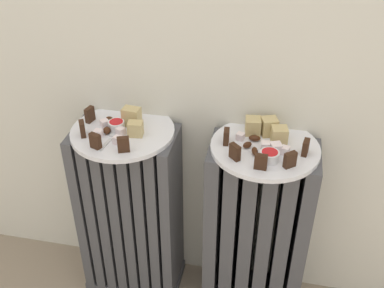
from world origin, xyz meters
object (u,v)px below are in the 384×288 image
radiator_left (131,215)px  jam_bowl_right (270,156)px  plate_left (123,132)px  jam_bowl_left (116,125)px  fork (110,140)px  plate_right (265,148)px  radiator_right (256,233)px

radiator_left → jam_bowl_right: 0.50m
plate_left → jam_bowl_left: 0.02m
radiator_left → fork: 0.31m
plate_left → jam_bowl_right: 0.39m
fork → plate_right: bearing=7.9°
radiator_left → jam_bowl_left: bearing=-179.3°
jam_bowl_right → plate_right: bearing=102.6°
plate_right → jam_bowl_left: jam_bowl_left is taller
radiator_right → jam_bowl_right: 0.32m
plate_left → fork: size_ratio=2.97×
radiator_right → plate_left: 0.47m
radiator_right → fork: size_ratio=6.18×
radiator_right → plate_left: bearing=180.0°
plate_right → jam_bowl_right: bearing=-77.4°
fork → jam_bowl_right: bearing=-0.9°
jam_bowl_right → fork: bearing=179.1°
jam_bowl_right → fork: size_ratio=0.51×
jam_bowl_right → fork: jam_bowl_right is taller
radiator_right → jam_bowl_right: jam_bowl_right is taller
plate_left → jam_bowl_right: jam_bowl_right is taller
plate_left → jam_bowl_left: size_ratio=6.34×
plate_left → jam_bowl_left: bearing=-179.3°
jam_bowl_left → jam_bowl_right: size_ratio=0.93×
radiator_right → jam_bowl_left: (-0.39, -0.00, 0.31)m
jam_bowl_left → plate_left: bearing=0.7°
radiator_left → fork: (-0.02, -0.05, 0.30)m
radiator_right → plate_right: (0.00, 0.00, 0.29)m
radiator_right → jam_bowl_left: bearing=-180.0°
radiator_right → jam_bowl_right: size_ratio=12.19×
radiator_right → jam_bowl_right: (0.01, -0.06, 0.31)m
radiator_left → jam_bowl_left: jam_bowl_left is taller
plate_left → jam_bowl_left: jam_bowl_left is taller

